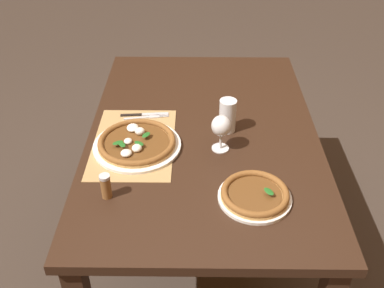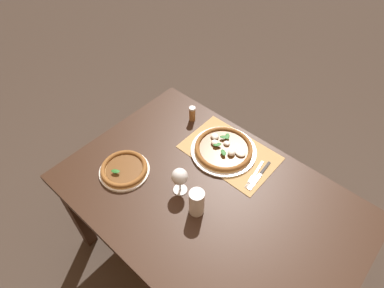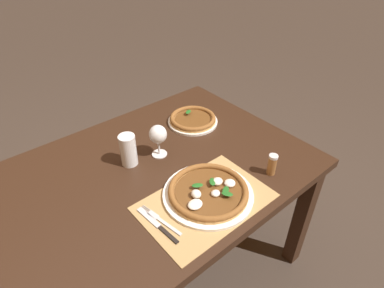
{
  "view_description": "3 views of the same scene",
  "coord_description": "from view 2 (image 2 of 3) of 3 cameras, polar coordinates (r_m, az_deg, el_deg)",
  "views": [
    {
      "loc": [
        1.58,
        -0.03,
        1.83
      ],
      "look_at": [
        0.22,
        -0.05,
        0.83
      ],
      "focal_mm": 42.0,
      "sensor_mm": 36.0,
      "label": 1
    },
    {
      "loc": [
        -0.5,
        0.69,
        2.07
      ],
      "look_at": [
        0.26,
        -0.17,
        0.79
      ],
      "focal_mm": 30.0,
      "sensor_mm": 36.0,
      "label": 2
    },
    {
      "loc": [
        -0.5,
        -0.91,
        1.65
      ],
      "look_at": [
        0.25,
        -0.02,
        0.79
      ],
      "focal_mm": 30.0,
      "sensor_mm": 36.0,
      "label": 3
    }
  ],
  "objects": [
    {
      "name": "pizza_far",
      "position": [
        1.68,
        -11.97,
        -4.43
      ],
      "size": [
        0.26,
        0.26,
        0.04
      ],
      "color": "silver",
      "rests_on": "dining_table"
    },
    {
      "name": "fork",
      "position": [
        1.68,
        11.09,
        -5.35
      ],
      "size": [
        0.05,
        0.2,
        0.0
      ],
      "color": "#B7B7BC",
      "rests_on": "paper_placemat"
    },
    {
      "name": "paper_placemat",
      "position": [
        1.75,
        6.71,
        -1.5
      ],
      "size": [
        0.5,
        0.33,
        0.0
      ],
      "primitive_type": "cube",
      "color": "#A88451",
      "rests_on": "dining_table"
    },
    {
      "name": "pepper_shaker",
      "position": [
        1.88,
        0.04,
        5.4
      ],
      "size": [
        0.04,
        0.04,
        0.1
      ],
      "color": "brown",
      "rests_on": "dining_table"
    },
    {
      "name": "pint_glass",
      "position": [
        1.48,
        0.83,
        -10.38
      ],
      "size": [
        0.07,
        0.07,
        0.15
      ],
      "color": "silver",
      "rests_on": "dining_table"
    },
    {
      "name": "ground_plane",
      "position": [
        2.24,
        2.26,
        -19.41
      ],
      "size": [
        24.0,
        24.0,
        0.0
      ],
      "primitive_type": "plane",
      "color": "#382D26"
    },
    {
      "name": "pizza_near",
      "position": [
        1.74,
        5.66,
        -0.89
      ],
      "size": [
        0.36,
        0.36,
        0.05
      ],
      "color": "silver",
      "rests_on": "paper_placemat"
    },
    {
      "name": "dining_table",
      "position": [
        1.66,
        2.92,
        -10.91
      ],
      "size": [
        1.45,
        0.97,
        0.74
      ],
      "color": "black",
      "rests_on": "ground"
    },
    {
      "name": "wine_glass",
      "position": [
        1.51,
        -2.21,
        -5.95
      ],
      "size": [
        0.08,
        0.08,
        0.16
      ],
      "color": "silver",
      "rests_on": "dining_table"
    },
    {
      "name": "knife",
      "position": [
        1.68,
        11.9,
        -5.5
      ],
      "size": [
        0.03,
        0.22,
        0.01
      ],
      "color": "black",
      "rests_on": "paper_placemat"
    }
  ]
}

